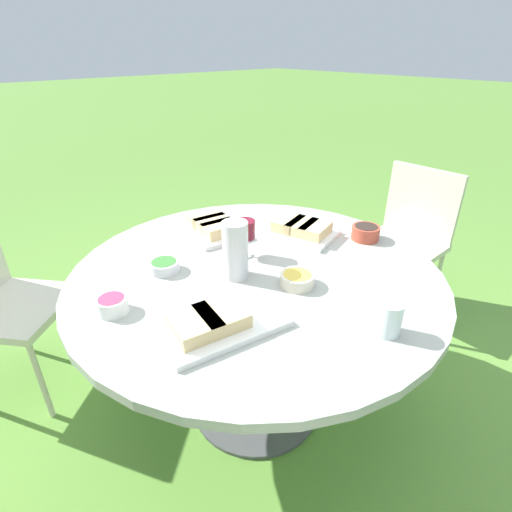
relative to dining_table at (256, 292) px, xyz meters
name	(u,v)px	position (x,y,z in m)	size (l,w,h in m)	color
ground_plane	(256,403)	(0.00, 0.00, -0.64)	(40.00, 40.00, 0.00)	#5B8C38
dining_table	(256,292)	(0.00, 0.00, 0.00)	(1.44, 1.44, 0.74)	#4C4C51
chair_far_back	(408,231)	(0.01, -1.24, -0.12)	(0.44, 0.42, 0.89)	beige
water_pitcher	(235,250)	(0.01, 0.09, 0.22)	(0.10, 0.10, 0.22)	silver
wine_glass	(245,231)	(0.12, -0.04, 0.22)	(0.08, 0.08, 0.16)	silver
platter_bread_main	(215,322)	(-0.19, 0.34, 0.13)	(0.29, 0.42, 0.07)	white
platter_charcuterie	(213,226)	(0.39, -0.08, 0.14)	(0.34, 0.28, 0.07)	white
platter_sandwich_side	(301,229)	(0.09, -0.36, 0.13)	(0.35, 0.31, 0.07)	white
bowl_fries	(297,279)	(-0.19, -0.03, 0.13)	(0.13, 0.13, 0.05)	beige
bowl_salad	(164,266)	(0.23, 0.27, 0.13)	(0.12, 0.12, 0.04)	silver
bowl_olives	(366,232)	(-0.13, -0.55, 0.14)	(0.12, 0.12, 0.06)	#B74733
bowl_dip_red	(112,304)	(0.11, 0.53, 0.13)	(0.10, 0.10, 0.05)	white
cup_water_near	(389,318)	(-0.55, -0.04, 0.16)	(0.08, 0.08, 0.11)	silver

